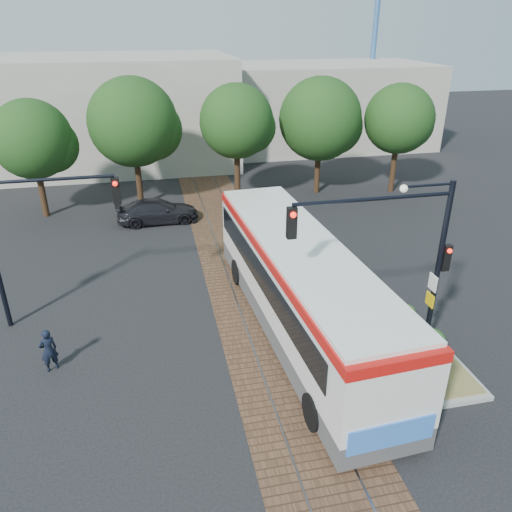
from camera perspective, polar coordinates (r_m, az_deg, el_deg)
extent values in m
plane|color=black|center=(17.68, 2.52, -11.30)|extent=(120.00, 120.00, 0.00)
cube|color=brown|center=(20.92, -0.23, -4.84)|extent=(3.60, 40.00, 0.01)
cube|color=slate|center=(20.79, -2.26, -5.04)|extent=(0.06, 40.00, 0.01)
cube|color=slate|center=(21.06, 1.77, -4.60)|extent=(0.06, 40.00, 0.01)
cylinder|color=#382314|center=(31.65, -23.23, 6.68)|extent=(0.36, 0.36, 2.86)
sphere|color=#113814|center=(30.90, -24.23, 12.06)|extent=(4.40, 4.40, 4.40)
cylinder|color=#382314|center=(31.76, -13.24, 8.41)|extent=(0.36, 0.36, 3.12)
sphere|color=#113814|center=(30.94, -13.90, 14.62)|extent=(5.20, 5.20, 5.20)
cylinder|color=#382314|center=(31.39, -2.15, 9.12)|extent=(0.36, 0.36, 3.39)
sphere|color=#113814|center=(30.60, -2.25, 15.13)|extent=(4.40, 4.40, 4.40)
cylinder|color=#382314|center=(33.55, 7.02, 9.57)|extent=(0.36, 0.36, 2.86)
sphere|color=#113814|center=(32.79, 7.35, 15.25)|extent=(5.20, 5.20, 5.20)
cylinder|color=#382314|center=(34.75, 15.41, 9.64)|extent=(0.36, 0.36, 3.12)
sphere|color=#113814|center=(34.05, 16.05, 14.82)|extent=(4.40, 4.40, 4.40)
cube|color=#ADA899|center=(42.37, -18.54, 15.41)|extent=(22.00, 12.00, 8.00)
cube|color=#ADA899|center=(46.92, 7.85, 16.71)|extent=(18.00, 10.00, 7.00)
cylinder|color=#3F72B2|center=(52.38, 13.40, 23.27)|extent=(0.50, 0.50, 18.00)
cube|color=#464649|center=(18.69, 4.92, -6.86)|extent=(3.58, 13.35, 0.77)
cube|color=white|center=(17.96, 5.09, -3.01)|extent=(3.60, 13.35, 2.09)
cube|color=black|center=(18.08, 4.77, -1.61)|extent=(3.58, 12.04, 0.99)
cube|color=#B9110E|center=(17.42, 5.25, 0.49)|extent=(3.64, 13.35, 0.33)
cube|color=white|center=(17.32, 5.27, 1.15)|extent=(3.49, 12.91, 0.15)
cube|color=black|center=(12.96, 15.48, -14.42)|extent=(1.77, 0.24, 0.99)
cube|color=blue|center=(13.72, 15.21, -19.13)|extent=(2.42, 0.22, 0.77)
cube|color=orange|center=(17.95, 10.55, -5.84)|extent=(0.38, 4.95, 1.21)
cylinder|color=black|center=(14.86, 6.74, -17.23)|extent=(0.45, 1.12, 1.10)
cylinder|color=black|center=(15.82, 15.57, -15.03)|extent=(0.45, 1.12, 1.10)
cylinder|color=black|center=(21.85, -2.01, -1.81)|extent=(0.45, 1.12, 1.10)
cylinder|color=black|center=(22.51, 4.25, -0.99)|extent=(0.45, 1.12, 1.10)
cube|color=gray|center=(18.54, 18.11, -10.50)|extent=(2.20, 5.20, 0.15)
cube|color=olive|center=(18.47, 18.16, -10.21)|extent=(1.90, 4.80, 0.08)
sphere|color=#1E4719|center=(16.99, 19.77, -12.36)|extent=(0.70, 0.70, 0.70)
sphere|color=#1E4719|center=(18.20, 19.50, -9.14)|extent=(0.90, 0.90, 0.90)
sphere|color=#1E4719|center=(19.13, 15.80, -6.92)|extent=(0.80, 0.80, 0.80)
sphere|color=#1E4719|center=(19.86, 16.93, -6.12)|extent=(0.60, 0.60, 0.60)
cylinder|color=black|center=(17.25, 20.06, -1.45)|extent=(0.18, 0.18, 6.00)
cylinder|color=black|center=(15.09, 13.38, 6.38)|extent=(5.00, 0.12, 0.12)
cube|color=black|center=(14.42, 4.10, 3.79)|extent=(0.28, 0.22, 0.95)
sphere|color=#FF190C|center=(14.19, 4.29, 4.71)|extent=(0.18, 0.18, 0.18)
cube|color=black|center=(17.20, 20.89, -0.19)|extent=(0.26, 0.20, 0.90)
sphere|color=#FF190C|center=(16.98, 21.27, 0.54)|extent=(0.16, 0.16, 0.16)
cube|color=white|center=(17.24, 19.56, -2.87)|extent=(0.04, 0.45, 0.55)
cube|color=yellow|center=(17.55, 19.25, -4.74)|extent=(0.04, 0.45, 0.45)
cylinder|color=black|center=(15.79, 19.14, 7.66)|extent=(1.60, 0.08, 0.08)
sphere|color=silver|center=(15.42, 16.54, 7.40)|extent=(0.24, 0.24, 0.24)
cylinder|color=black|center=(18.67, -22.83, 8.05)|extent=(4.50, 0.12, 0.12)
cube|color=black|center=(18.53, -15.69, 7.20)|extent=(0.28, 0.22, 0.95)
sphere|color=#FF190C|center=(18.31, -15.81, 7.96)|extent=(0.18, 0.18, 0.18)
imported|color=black|center=(17.94, -22.63, -9.91)|extent=(0.67, 0.58, 1.55)
imported|color=black|center=(28.97, -11.19, 5.05)|extent=(4.63, 2.01, 1.32)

